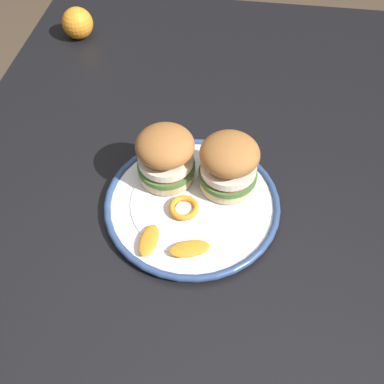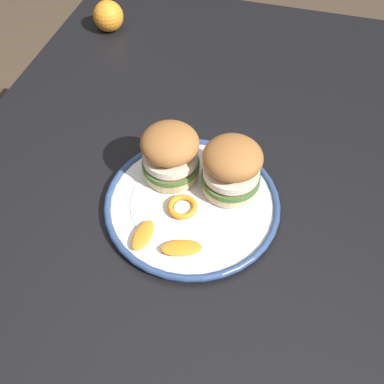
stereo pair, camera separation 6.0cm
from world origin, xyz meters
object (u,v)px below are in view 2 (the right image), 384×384
object	(u,v)px
sandwich_half_left	(170,153)
sandwich_half_right	(232,167)
dinner_plate	(192,203)
whole_orange	(108,16)
dining_table	(186,238)

from	to	relation	value
sandwich_half_left	sandwich_half_right	xyz separation A→B (m)	(-0.00, -0.11, 0.00)
dinner_plate	sandwich_half_left	xyz separation A→B (m)	(0.05, 0.05, 0.06)
dinner_plate	sandwich_half_right	bearing A→B (deg)	-50.03
dinner_plate	whole_orange	size ratio (longest dim) A/B	4.10
whole_orange	dinner_plate	bearing A→B (deg)	-144.10
dinner_plate	sandwich_half_left	distance (m)	0.09
dining_table	whole_orange	bearing A→B (deg)	34.65
sandwich_half_right	whole_orange	bearing A→B (deg)	42.97
sandwich_half_right	whole_orange	distance (m)	0.58
dining_table	dinner_plate	world-z (taller)	dinner_plate
dinner_plate	sandwich_half_left	bearing A→B (deg)	46.34
sandwich_half_left	sandwich_half_right	world-z (taller)	same
sandwich_half_left	whole_orange	bearing A→B (deg)	34.44
dining_table	sandwich_half_right	size ratio (longest dim) A/B	11.89
dining_table	whole_orange	size ratio (longest dim) A/B	19.32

